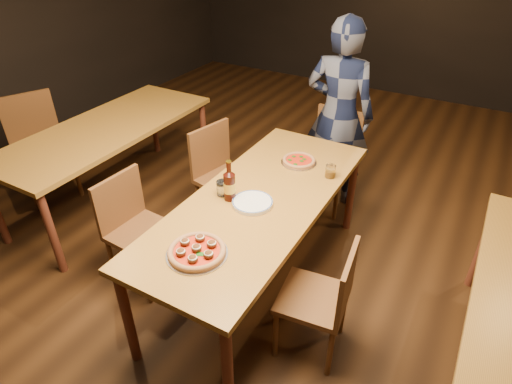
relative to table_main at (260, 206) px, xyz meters
The scene contains 16 objects.
ground 0.68m from the table_main, ahead, with size 9.00×9.00×0.00m, color black.
room_shell 1.18m from the table_main, ahead, with size 9.00×9.00×9.00m.
table_main is the anchor object (origin of this frame).
table_left 1.73m from the table_main, 169.99° to the left, with size 0.80×2.00×0.75m.
chair_main_nw 0.85m from the table_main, 152.90° to the right, with size 0.40×0.40×0.87m, color brown, non-canonical shape.
chair_main_sw 0.79m from the table_main, 139.66° to the left, with size 0.43×0.43×0.91m, color brown, non-canonical shape.
chair_main_e 0.68m from the table_main, 30.98° to the right, with size 0.39×0.39×0.83m, color brown, non-canonical shape.
chair_end 1.22m from the table_main, 88.85° to the left, with size 0.43×0.43×0.91m, color brown, non-canonical shape.
chair_nbr_left 2.34m from the table_main, behind, with size 0.46×0.46×0.99m, color brown, non-canonical shape.
pizza_meatball 0.66m from the table_main, 92.30° to the right, with size 0.34×0.34×0.06m.
pizza_margherita 0.55m from the table_main, 87.30° to the left, with size 0.26×0.26×0.03m.
plate_stack 0.12m from the table_main, 91.28° to the right, with size 0.26×0.26×0.02m, color white.
beer_bottle 0.26m from the table_main, 144.92° to the right, with size 0.08×0.08×0.27m.
water_glass 0.27m from the table_main, 158.65° to the right, with size 0.08×0.08×0.10m, color white.
amber_glass 0.57m from the table_main, 57.33° to the left, with size 0.07×0.07×0.09m, color #A46312.
diner 1.37m from the table_main, 88.92° to the left, with size 0.61×0.40×1.66m, color black.
Camera 1 is at (1.12, -2.01, 2.30)m, focal length 30.00 mm.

